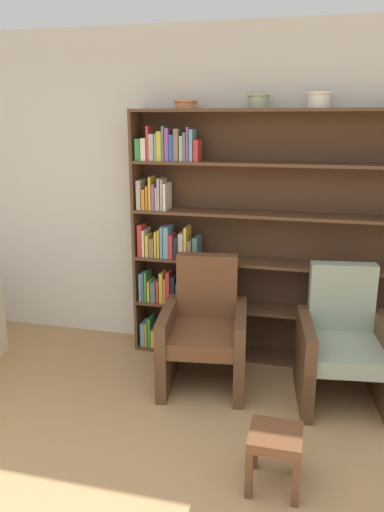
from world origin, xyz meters
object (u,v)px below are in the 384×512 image
(armchair_leather, at_px, (204,332))
(bowl_olive, at_px, (258,100))
(armchair_cushioned, at_px, (344,346))
(bookshelf, at_px, (255,239))
(bowl_copper, at_px, (319,99))
(footstool, at_px, (275,444))
(bowl_terracotta, at_px, (186,104))

(armchair_leather, bearing_deg, bowl_olive, -127.06)
(armchair_cushioned, bearing_deg, bookshelf, -44.05)
(bowl_copper, xyz_separation_m, armchair_cushioned, (0.29, -0.52, -1.74))
(bookshelf, bearing_deg, armchair_cushioned, -36.51)
(bookshelf, xyz_separation_m, armchair_cushioned, (0.74, -0.54, -0.63))
(bowl_olive, distance_m, footstool, 2.48)
(bookshelf, height_order, armchair_cushioned, bookshelf)
(armchair_leather, distance_m, footstool, 1.25)
(armchair_leather, bearing_deg, footstool, 113.62)
(bowl_olive, height_order, armchair_leather, bowl_olive)
(bowl_copper, bearing_deg, bowl_olive, 180.00)
(bowl_terracotta, bearing_deg, armchair_leather, -61.66)
(armchair_cushioned, distance_m, footstool, 1.14)
(bowl_terracotta, xyz_separation_m, bowl_copper, (1.03, 0.00, 0.03))
(bowl_terracotta, xyz_separation_m, armchair_leather, (0.28, -0.52, -1.71))
(bowl_olive, bearing_deg, armchair_leather, -119.50)
(bowl_copper, xyz_separation_m, footstool, (-0.10, -1.58, -1.88))
(bowl_olive, distance_m, armchair_leather, 1.83)
(armchair_leather, bearing_deg, bowl_copper, -152.60)
(bookshelf, bearing_deg, footstool, -78.02)
(bowl_terracotta, distance_m, footstool, 2.61)
(bookshelf, xyz_separation_m, bowl_terracotta, (-0.58, -0.02, 1.08))
(bowl_terracotta, height_order, footstool, bowl_terracotta)
(bookshelf, height_order, bowl_terracotta, bowl_terracotta)
(armchair_leather, bearing_deg, bowl_terracotta, -69.23)
(bowl_terracotta, bearing_deg, bookshelf, 2.24)
(bookshelf, bearing_deg, bowl_olive, -106.34)
(bowl_copper, relative_size, armchair_leather, 0.20)
(bowl_terracotta, height_order, bowl_copper, bowl_copper)
(bowl_copper, distance_m, armchair_leather, 1.96)
(bookshelf, relative_size, bowl_copper, 13.07)
(bowl_terracotta, xyz_separation_m, bowl_olive, (0.58, 0.00, 0.02))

